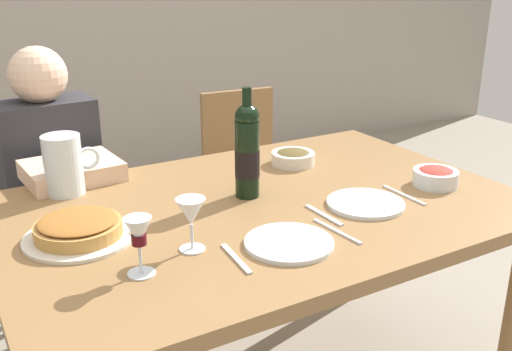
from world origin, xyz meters
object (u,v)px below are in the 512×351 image
Objects in this scene: salad_bowl at (436,176)px; wine_glass_right_diner at (139,235)px; wine_bottle at (247,151)px; baked_tart at (79,229)px; chair_left at (48,213)px; diner_left at (62,204)px; dining_table at (262,232)px; olive_bowl at (293,157)px; chair_right at (247,172)px; dinner_plate_right_setting at (365,203)px; water_pitcher at (64,168)px; dinner_plate_left_setting at (289,243)px; wine_glass_left_diner at (191,214)px.

wine_glass_right_diner reaches higher than salad_bowl.
wine_bottle is 0.53m from baked_tart.
wine_glass_right_diner is 0.16× the size of chair_left.
baked_tart is 0.65m from diner_left.
diner_left is (0.01, 0.87, -0.24)m from wine_glass_right_diner.
wine_bottle is (-0.01, 0.07, 0.24)m from dining_table.
olive_bowl is at bearing 135.06° from chair_left.
baked_tart is at bearing 176.73° from dining_table.
baked_tart is 0.24× the size of diner_left.
baked_tart is at bearing 46.37° from chair_right.
chair_right reaches higher than dinner_plate_right_setting.
wine_glass_right_diner is (0.07, -0.25, 0.07)m from baked_tart.
wine_bottle is 0.38× the size of chair_left.
water_pitcher is 0.21× the size of chair_right.
dinner_plate_left_setting is (-0.08, -0.27, 0.10)m from dining_table.
baked_tart is 0.32× the size of chair_right.
dinner_plate_left_setting is (-0.63, -0.12, -0.02)m from salad_bowl.
wine_bottle reaches higher than baked_tart.
olive_bowl is 1.09× the size of wine_glass_right_diner.
wine_bottle is at bearing -32.45° from water_pitcher.
wine_glass_right_diner is at bearing 55.85° from chair_right.
water_pitcher is 0.59m from wine_glass_right_diner.
olive_bowl is at bearing 36.25° from wine_glass_left_diner.
chair_right is (-0.09, 1.05, -0.29)m from salad_bowl.
chair_right is at bearing 65.39° from dinner_plate_left_setting.
wine_glass_left_diner is (0.18, -0.54, 0.02)m from water_pitcher.
water_pitcher is 0.76m from olive_bowl.
chair_right reaches higher than dinner_plate_left_setting.
diner_left is at bearing 126.89° from wine_bottle.
wine_glass_right_diner is 0.62× the size of dinner_plate_right_setting.
water_pitcher is at bearing 142.17° from dining_table.
wine_glass_right_diner reaches higher than dining_table.
diner_left reaches higher than olive_bowl.
baked_tart is 0.53m from dinner_plate_left_setting.
diner_left is (-0.43, 0.58, -0.29)m from wine_bottle.
chair_right is (0.91, 1.13, -0.36)m from wine_glass_right_diner.
chair_right is at bearing 74.64° from olive_bowl.
dinner_plate_right_setting is 1.08m from diner_left.
olive_bowl is 0.68× the size of dinner_plate_left_setting.
water_pitcher reaches higher than wine_glass_left_diner.
dinner_plate_left_setting is at bearing -106.75° from dining_table.
baked_tart reaches higher than olive_bowl.
dinner_plate_right_setting is 0.19× the size of diner_left.
chair_right is at bearing 41.76° from baked_tart.
baked_tart is at bearing 146.05° from dinner_plate_left_setting.
wine_glass_right_diner is at bearing 86.21° from chair_left.
diner_left is at bearing 151.10° from olive_bowl.
dining_table is 1.72× the size of chair_left.
wine_glass_right_diner is at bearing -175.36° from dinner_plate_right_setting.
salad_bowl reaches higher than olive_bowl.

